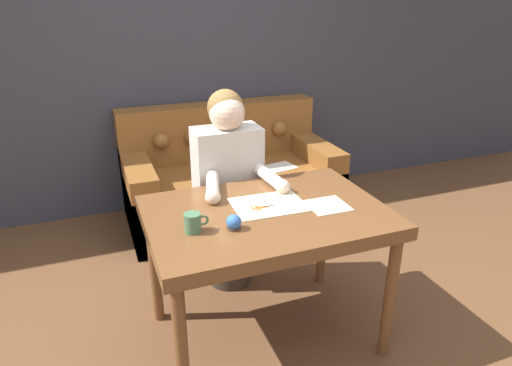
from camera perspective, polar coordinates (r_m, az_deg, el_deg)
ground_plane at (r=2.61m, az=1.69°, el=-19.93°), size 16.00×16.00×0.00m
wall_back at (r=3.91m, az=-10.03°, el=15.52°), size 8.00×0.06×2.60m
dining_table at (r=2.30m, az=1.31°, el=-5.33°), size 1.18×0.82×0.77m
couch at (r=3.82m, az=-3.38°, el=0.35°), size 1.68×0.88×0.91m
person at (r=2.79m, az=-3.40°, el=-1.04°), size 0.47×0.59×1.26m
pattern_paper_main at (r=2.32m, az=1.60°, el=-2.71°), size 0.37×0.29×0.00m
pattern_paper_offcut at (r=2.33m, az=8.94°, el=-2.79°), size 0.20×0.19×0.00m
scissors at (r=2.28m, az=0.99°, el=-3.06°), size 0.21×0.07×0.01m
mug at (r=2.06m, az=-7.88°, el=-4.95°), size 0.11×0.08×0.09m
pin_cushion at (r=2.07m, az=-2.80°, el=-4.97°), size 0.07×0.07×0.07m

